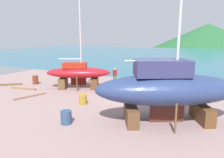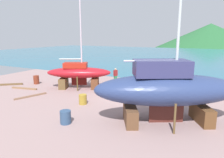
% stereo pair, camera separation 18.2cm
% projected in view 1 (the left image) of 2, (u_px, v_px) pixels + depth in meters
% --- Properties ---
extents(ground_plane, '(38.80, 38.80, 0.00)m').
position_uv_depth(ground_plane, '(118.00, 104.00, 16.26)').
color(ground_plane, gray).
extents(sea_water, '(134.02, 69.99, 0.01)m').
position_uv_depth(sea_water, '(188.00, 56.00, 55.33)').
color(sea_water, '#286984').
rests_on(sea_water, ground).
extents(headland_hill, '(117.94, 117.94, 26.71)m').
position_uv_depth(headland_hill, '(207.00, 44.00, 140.92)').
color(headland_hill, '#255D31').
rests_on(headland_hill, ground).
extents(sailboat_large_starboard, '(6.67, 4.66, 10.75)m').
position_uv_depth(sailboat_large_starboard, '(78.00, 73.00, 20.87)').
color(sailboat_large_starboard, brown).
rests_on(sailboat_large_starboard, ground).
extents(sailboat_small_center, '(9.20, 6.85, 15.73)m').
position_uv_depth(sailboat_small_center, '(168.00, 88.00, 12.48)').
color(sailboat_small_center, brown).
rests_on(sailboat_small_center, ground).
extents(worker, '(0.40, 0.50, 1.73)m').
position_uv_depth(worker, '(115.00, 76.00, 23.22)').
color(worker, '#347B4B').
rests_on(worker, ground).
extents(barrel_tipped_center, '(0.78, 0.78, 0.78)m').
position_uv_depth(barrel_tipped_center, '(83.00, 99.00, 16.20)').
color(barrel_tipped_center, olive).
rests_on(barrel_tipped_center, ground).
extents(barrel_rust_far, '(0.86, 0.86, 0.94)m').
position_uv_depth(barrel_rust_far, '(35.00, 80.00, 22.94)').
color(barrel_rust_far, maroon).
rests_on(barrel_rust_far, ground).
extents(barrel_tipped_right, '(0.90, 0.90, 0.94)m').
position_uv_depth(barrel_tipped_right, '(130.00, 85.00, 20.57)').
color(barrel_tipped_right, brown).
rests_on(barrel_tipped_right, ground).
extents(barrel_by_slipway, '(0.95, 0.95, 0.82)m').
position_uv_depth(barrel_by_slipway, '(66.00, 117.00, 12.60)').
color(barrel_by_slipway, navy).
rests_on(barrel_by_slipway, ground).
extents(timber_plank_far, '(2.85, 0.80, 0.15)m').
position_uv_depth(timber_plank_far, '(23.00, 89.00, 20.78)').
color(timber_plank_far, '#876243').
rests_on(timber_plank_far, ground).
extents(timber_long_aft, '(1.05, 2.77, 0.15)m').
position_uv_depth(timber_long_aft, '(30.00, 96.00, 18.12)').
color(timber_long_aft, '#85634B').
rests_on(timber_long_aft, ground).
extents(timber_short_skew, '(2.40, 2.00, 0.19)m').
position_uv_depth(timber_short_skew, '(7.00, 85.00, 22.36)').
color(timber_short_skew, brown).
rests_on(timber_short_skew, ground).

